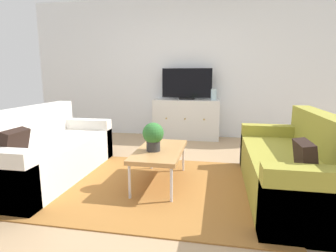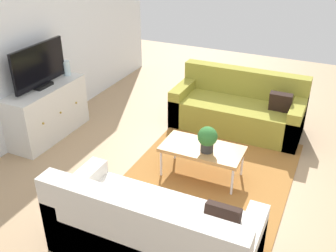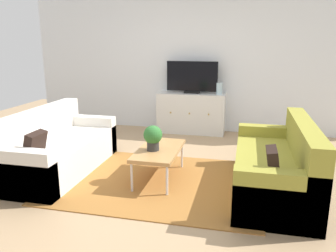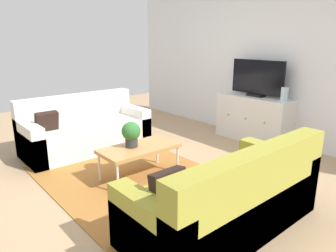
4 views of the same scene
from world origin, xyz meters
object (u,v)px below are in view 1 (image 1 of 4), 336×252
Objects in this scene: potted_plant at (153,135)px; flat_screen_tv at (187,84)px; couch_left_side at (43,154)px; glass_vase at (214,94)px; couch_right_side at (299,169)px; coffee_table at (160,152)px; tv_console at (186,119)px.

flat_screen_tv is at bearing 88.13° from potted_plant.
glass_vase is (1.96, 2.37, 0.58)m from couch_left_side.
couch_left_side is at bearing 180.00° from couch_right_side.
coffee_table is 2.44m from glass_vase.
tv_console is at bearing 89.42° from coffee_table.
potted_plant is at bearing -91.88° from tv_console.
coffee_table is 0.22m from potted_plant.
flat_screen_tv reaches higher than tv_console.
flat_screen_tv reaches higher than potted_plant.
flat_screen_tv is (0.02, 2.35, 0.68)m from coffee_table.
glass_vase is (0.54, 2.33, 0.49)m from coffee_table.
potted_plant is 2.49m from glass_vase.
flat_screen_tv is at bearing 177.76° from glass_vase.
couch_left_side is 1.43m from coffee_table.
tv_console is at bearing 120.87° from couch_right_side.
coffee_table is 2.33m from tv_console.
tv_console is 0.67m from flat_screen_tv.
tv_console is (-1.42, 2.37, 0.09)m from couch_right_side.
couch_right_side is at bearing -69.08° from glass_vase.
coffee_table is 2.44m from flat_screen_tv.
glass_vase is (0.51, -0.02, -0.19)m from flat_screen_tv.
flat_screen_tv is (1.45, 2.39, 0.77)m from couch_left_side.
coffee_table is at bearing 53.20° from potted_plant.
coffee_table is 1.02× the size of flat_screen_tv.
tv_console is 6.00× the size of glass_vase.
potted_plant is (-1.50, -0.03, 0.29)m from couch_right_side.
flat_screen_tv is 4.51× the size of glass_vase.
flat_screen_tv is at bearing 90.00° from tv_console.
flat_screen_tv is at bearing 89.42° from coffee_table.
flat_screen_tv is (0.00, 0.02, 0.67)m from tv_console.
flat_screen_tv is (-1.42, 2.39, 0.77)m from couch_right_side.
coffee_table is at bearing -102.94° from glass_vase.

